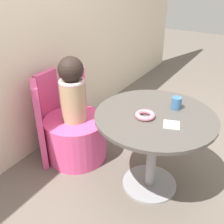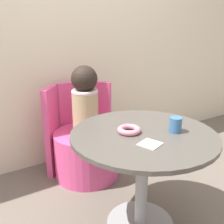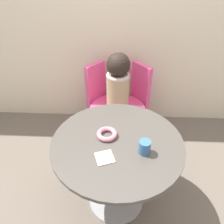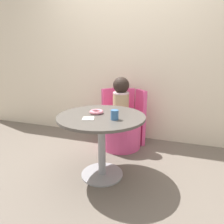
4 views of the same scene
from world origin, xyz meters
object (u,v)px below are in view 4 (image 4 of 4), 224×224
at_px(round_table, 102,129).
at_px(donut, 96,112).
at_px(tub_chair, 121,133).
at_px(cup, 115,115).
at_px(child_figure, 121,98).

xyz_separation_m(round_table, donut, (-0.07, 0.05, 0.16)).
height_order(tub_chair, cup, cup).
relative_size(round_table, tub_chair, 1.56).
xyz_separation_m(child_figure, cup, (0.18, -0.83, 0.02)).
bearing_deg(donut, child_figure, 85.40).
distance_m(donut, cup, 0.28).
bearing_deg(donut, tub_chair, 85.40).
height_order(child_figure, donut, child_figure).
distance_m(child_figure, cup, 0.85).
bearing_deg(child_figure, round_table, -88.81).
bearing_deg(child_figure, donut, -94.60).
distance_m(tub_chair, cup, 0.99).
relative_size(child_figure, cup, 6.31).
bearing_deg(round_table, cup, -28.02).
xyz_separation_m(round_table, child_figure, (-0.02, 0.74, 0.17)).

